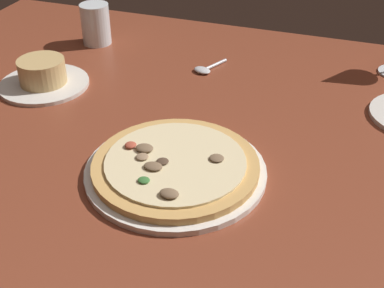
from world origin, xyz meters
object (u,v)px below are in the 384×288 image
(water_glass, at_px, (96,27))
(spoon, at_px, (205,69))
(ramekin_on_saucer, at_px, (43,76))
(pizza_main, at_px, (175,167))

(water_glass, height_order, spoon, water_glass)
(spoon, bearing_deg, water_glass, 168.59)
(water_glass, bearing_deg, ramekin_on_saucer, -89.25)
(pizza_main, relative_size, ramekin_on_saucer, 1.57)
(pizza_main, height_order, water_glass, water_glass)
(pizza_main, bearing_deg, spoon, 101.01)
(pizza_main, xyz_separation_m, ramekin_on_saucer, (-0.36, 0.19, 0.01))
(ramekin_on_saucer, bearing_deg, spoon, 31.25)
(ramekin_on_saucer, relative_size, spoon, 1.97)
(pizza_main, height_order, spoon, pizza_main)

